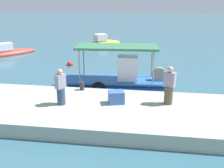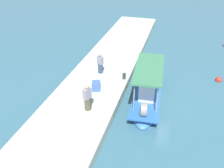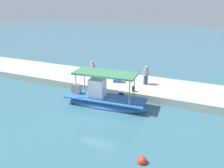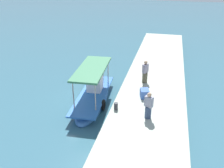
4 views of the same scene
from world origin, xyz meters
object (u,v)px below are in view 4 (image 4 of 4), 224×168
Objects in this scene: main_fishing_boat at (94,95)px; cargo_crate at (145,93)px; fisherman_near_bollard at (145,73)px; fisherman_by_crate at (148,107)px; mooring_bollard at (116,106)px.

cargo_crate is (0.33, -3.47, 0.43)m from main_fishing_boat.
main_fishing_boat is 9.20× the size of cargo_crate.
fisherman_near_bollard reaches higher than cargo_crate.
main_fishing_boat is 3.66× the size of fisherman_near_bollard.
mooring_bollard is at bearing 77.41° from fisherman_by_crate.
cargo_crate is at bearing -173.44° from fisherman_near_bollard.
fisherman_near_bollard is (2.64, -3.20, 0.94)m from main_fishing_boat.
fisherman_near_bollard is at bearing -50.49° from main_fishing_boat.
fisherman_by_crate reaches higher than cargo_crate.
mooring_bollard is (0.44, 1.98, -0.52)m from fisherman_by_crate.
main_fishing_boat is 14.35× the size of mooring_bollard.
mooring_bollard is (-4.27, 1.24, -0.56)m from fisherman_near_bollard.
fisherman_near_bollard is 3.92× the size of mooring_bollard.
main_fishing_boat is at bearing 62.25° from fisherman_by_crate.
cargo_crate is (2.41, 0.48, -0.46)m from fisherman_by_crate.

